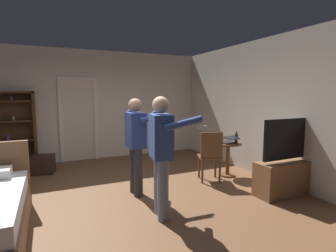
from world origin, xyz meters
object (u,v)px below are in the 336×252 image
Objects in this scene: suitcase_small at (43,164)px; wooden_chair at (210,154)px; bottle_on_table at (236,138)px; person_blue_shirt at (162,149)px; tv_flatscreen at (288,172)px; laptop at (229,141)px; bookshelf at (13,127)px; person_striped_shirt at (136,140)px; side_table at (228,154)px; suitcase_dark at (15,164)px.

wooden_chair is at bearing -19.82° from suitcase_small.
person_blue_shirt reaches higher than bottle_on_table.
tv_flatscreen is 1.32× the size of wooden_chair.
tv_flatscreen is 1.31m from laptop.
bookshelf is 3.37m from person_striped_shirt.
wooden_chair is 0.59× the size of person_blue_shirt.
bookshelf is 4.82m from laptop.
bookshelf is 4.19m from person_blue_shirt.
bottle_on_table is 0.54× the size of suitcase_small.
bottle_on_table reaches higher than side_table.
bottle_on_table is (0.14, -0.08, 0.34)m from side_table.
bottle_on_table is 0.15× the size of person_striped_shirt.
bottle_on_table is at bearing -13.12° from laptop.
person_blue_shirt is at bearing -153.80° from bottle_on_table.
bottle_on_table is at bearing -29.74° from side_table.
bookshelf is 1.35× the size of tv_flatscreen.
bookshelf reaches higher than bottle_on_table.
person_blue_shirt is at bearing -151.12° from laptop.
bottle_on_table reaches higher than suitcase_dark.
person_striped_shirt is (-2.05, -0.18, 0.48)m from side_table.
bookshelf reaches higher than suitcase_small.
side_table reaches higher than suitcase_dark.
suitcase_small is (-3.51, 1.81, -0.55)m from laptop.
bookshelf is 1.19m from suitcase_small.
tv_flatscreen is at bearing -40.08° from bookshelf.
laptop is at bearing -116.96° from side_table.
suitcase_small is at bearing 127.20° from person_striped_shirt.
side_table is at bearing -31.07° from bookshelf.
laptop is 1.59× the size of bottle_on_table.
laptop is at bearing 12.78° from wooden_chair.
wooden_chair is (-0.52, -0.12, -0.21)m from laptop.
bottle_on_table is at bearing 26.20° from person_blue_shirt.
bookshelf reaches higher than wooden_chair.
side_table is 2.89× the size of bottle_on_table.
bottle_on_table is (4.26, -2.56, -0.15)m from bookshelf.
side_table is at bearing -11.46° from suitcase_dark.
suitcase_dark is at bearing 177.78° from suitcase_small.
side_table is 0.42× the size of person_blue_shirt.
suitcase_small is (-3.84, 3.02, -0.18)m from tv_flatscreen.
side_table is at bearing 29.55° from person_blue_shirt.
tv_flatscreen is 5.40× the size of bottle_on_table.
wooden_chair is at bearing -163.54° from side_table.
laptop reaches higher than side_table.
side_table is 3.96m from suitcase_small.
side_table is at bearing -13.54° from suitcase_small.
tv_flatscreen reaches higher than laptop.
suitcase_small is (-1.48, 1.95, -0.74)m from person_striped_shirt.
person_striped_shirt is (-2.03, -0.14, 0.19)m from laptop.
tv_flatscreen is at bearing -24.38° from person_striped_shirt.
person_striped_shirt reaches higher than tv_flatscreen.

